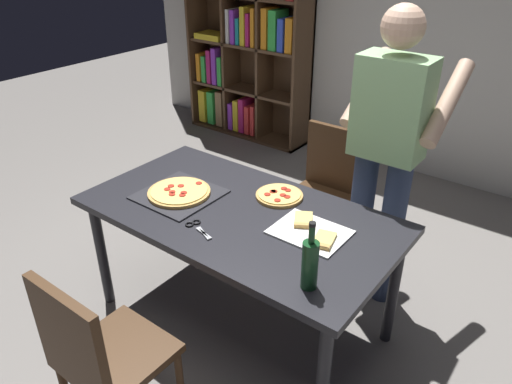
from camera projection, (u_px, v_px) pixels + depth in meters
name	position (u px, v px, depth m)	size (l,w,h in m)	color
ground_plane	(241.00, 318.00, 2.93)	(12.00, 12.00, 0.00)	gray
back_wall	(433.00, 16.00, 4.07)	(6.40, 0.10, 2.80)	silver
dining_table	(239.00, 223.00, 2.61)	(1.68, 0.90, 0.75)	#232328
chair_near_camera	(98.00, 353.00, 2.03)	(0.42, 0.42, 0.90)	#472D19
chair_far_side	(325.00, 185.00, 3.34)	(0.42, 0.42, 0.90)	#472D19
bookshelf	(249.00, 45.00, 5.06)	(1.40, 0.35, 1.95)	#513823
person_serving_pizza	(387.00, 147.00, 2.70)	(0.55, 0.54, 1.75)	#38476B
pepperoni_pizza_on_tray	(179.00, 193.00, 2.71)	(0.41, 0.41, 0.04)	#2D2D33
pizza_slices_on_towel	(311.00, 231.00, 2.38)	(0.36, 0.28, 0.03)	white
wine_bottle	(310.00, 263.00, 1.98)	(0.07, 0.07, 0.32)	#194723
kitchen_scissors	(197.00, 227.00, 2.43)	(0.20, 0.11, 0.01)	silver
second_pizza_plain	(279.00, 195.00, 2.70)	(0.26, 0.26, 0.03)	tan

